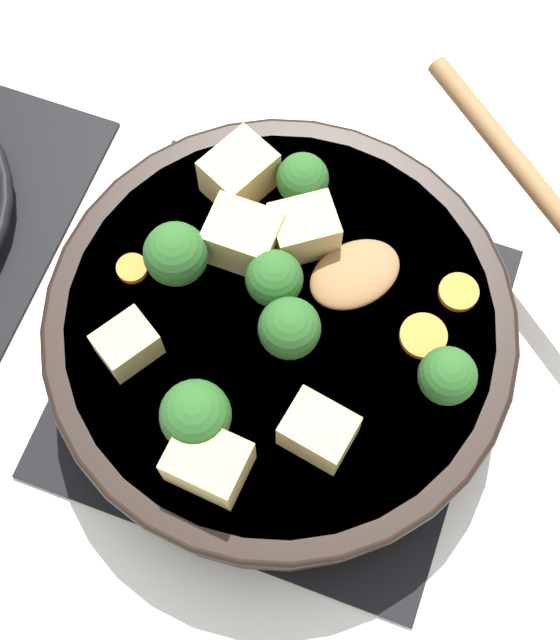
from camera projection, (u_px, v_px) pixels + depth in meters
The scene contains 19 objects.
ground_plane at pixel (280, 360), 0.70m from camera, with size 2.40×2.40×0.00m, color white.
front_burner_grate at pixel (280, 355), 0.68m from camera, with size 0.31×0.31×0.03m.
skillet_pan at pixel (280, 336), 0.64m from camera, with size 0.45×0.33×0.06m.
wooden_spoon at pixel (454, 218), 0.64m from camera, with size 0.24×0.23×0.02m.
tofu_cube_center_large at pixel (318, 431), 0.57m from camera, with size 0.04×0.03×0.03m, color #DBB770.
tofu_cube_near_handle at pixel (208, 462), 0.56m from camera, with size 0.05×0.04×0.04m, color #DBB770.
tofu_cube_east_chunk at pixel (243, 238), 0.62m from camera, with size 0.05×0.04×0.04m, color #DBB770.
tofu_cube_west_chunk at pixel (239, 173), 0.64m from camera, with size 0.05×0.04×0.04m, color #DBB770.
tofu_cube_back_piece at pixel (304, 229), 0.62m from camera, with size 0.04×0.04×0.04m, color #DBB770.
tofu_cube_front_piece at pixel (127, 344), 0.59m from camera, with size 0.04×0.03×0.03m, color #DBB770.
broccoli_floret_near_spoon at pixel (302, 179), 0.63m from camera, with size 0.04×0.04×0.04m.
broccoli_floret_center_top at pixel (289, 328), 0.58m from camera, with size 0.04×0.04×0.05m.
broccoli_floret_east_rim at pixel (176, 254), 0.60m from camera, with size 0.04×0.04×0.05m.
broccoli_floret_west_rim at pixel (447, 376), 0.57m from camera, with size 0.04×0.04×0.05m.
broccoli_floret_north_edge at pixel (196, 415), 0.56m from camera, with size 0.05×0.05×0.05m.
broccoli_floret_south_cluster at pixel (274, 279), 0.60m from camera, with size 0.04×0.04×0.05m.
carrot_slice_orange_thin at pixel (459, 292), 0.62m from camera, with size 0.03×0.03×0.01m, color orange.
carrot_slice_near_center at pixel (423, 336), 0.61m from camera, with size 0.03×0.03×0.01m, color orange.
carrot_slice_edge_slice at pixel (130, 273), 0.63m from camera, with size 0.02×0.02×0.01m, color orange.
Camera 1 is at (-0.21, -0.08, 0.66)m, focal length 50.00 mm.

